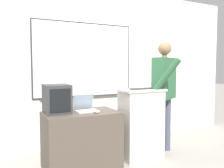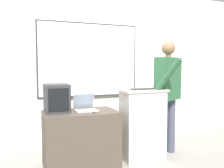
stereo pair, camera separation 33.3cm
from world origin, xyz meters
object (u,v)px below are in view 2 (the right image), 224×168
Objects in this scene: person_presenter at (168,89)px; laptop at (85,106)px; crt_monitor at (57,98)px; wireless_keyboard at (145,89)px; coffee_mug at (123,86)px; computer_mouse_by_laptop at (95,111)px; side_desk at (81,139)px; lectern_podium at (142,124)px.

person_presenter is 5.79× the size of laptop.
wireless_keyboard is at bearing -10.06° from crt_monitor.
person_presenter is 14.86× the size of coffee_mug.
wireless_keyboard is 0.80m from computer_mouse_by_laptop.
coffee_mug reaches higher than computer_mouse_by_laptop.
laptop is at bearing 147.12° from person_presenter.
crt_monitor is (-0.39, 0.02, 0.13)m from laptop.
side_desk is 0.46m from computer_mouse_by_laptop.
wireless_keyboard is (-0.46, -0.09, 0.02)m from person_presenter.
laptop is at bearing 110.01° from computer_mouse_by_laptop.
lectern_podium is 2.56× the size of wireless_keyboard.
crt_monitor is at bearing 169.94° from wireless_keyboard.
side_desk is at bearing 137.25° from computer_mouse_by_laptop.
person_presenter reaches higher than crt_monitor.
crt_monitor reaches higher than lectern_podium.
lectern_podium is at bearing 92.37° from wireless_keyboard.
lectern_podium reaches higher than side_desk.
side_desk is (-0.92, 0.08, -0.14)m from lectern_podium.
computer_mouse_by_laptop is at bearing -69.99° from laptop.
lectern_podium is 0.80m from computer_mouse_by_laptop.
crt_monitor reaches higher than computer_mouse_by_laptop.
lectern_podium is 0.54m from wireless_keyboard.
crt_monitor is at bearing 153.09° from computer_mouse_by_laptop.
wireless_keyboard is at bearing -8.06° from side_desk.
crt_monitor is (-0.31, 0.09, 0.57)m from side_desk.
computer_mouse_by_laptop is (-1.22, -0.11, -0.26)m from person_presenter.
coffee_mug is at bearing 144.54° from wireless_keyboard.
coffee_mug is at bearing 152.36° from lectern_podium.
laptop is 0.75× the size of wireless_keyboard.
computer_mouse_by_laptop is 0.55m from crt_monitor.
lectern_podium is at bearing -10.22° from laptop.
computer_mouse_by_laptop is at bearing -42.75° from side_desk.
laptop is (-1.30, 0.11, -0.21)m from person_presenter.
computer_mouse_by_laptop is at bearing -178.39° from wireless_keyboard.
person_presenter is 1.32m from laptop.
side_desk is 1.15m from wireless_keyboard.
crt_monitor is at bearing 172.22° from lectern_podium.
lectern_podium is at bearing 156.67° from person_presenter.
person_presenter is 0.47m from wireless_keyboard.
person_presenter is at bearing -1.79° from side_desk.
crt_monitor reaches higher than side_desk.
wireless_keyboard reaches higher than computer_mouse_by_laptop.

